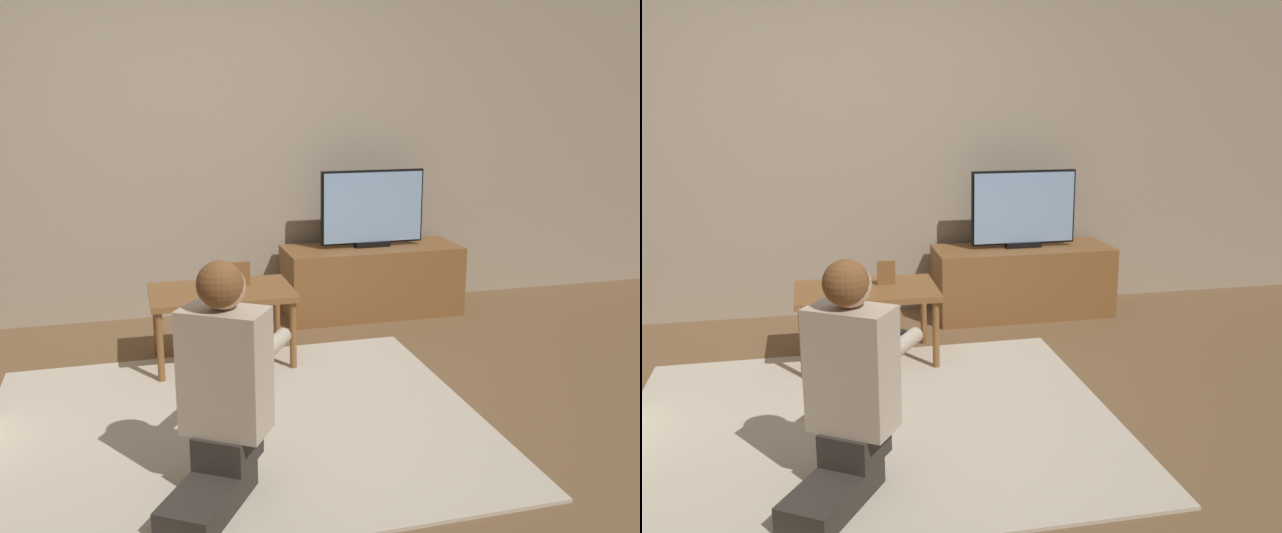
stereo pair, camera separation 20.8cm
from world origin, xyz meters
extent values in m
plane|color=brown|center=(0.00, 0.00, 0.00)|extent=(10.00, 10.00, 0.00)
cube|color=tan|center=(0.00, 1.93, 1.30)|extent=(10.00, 0.06, 2.60)
cube|color=beige|center=(0.00, 0.00, 0.01)|extent=(2.40, 2.01, 0.02)
cube|color=brown|center=(1.24, 1.59, 0.25)|extent=(1.28, 0.49, 0.50)
cube|color=black|center=(1.24, 1.59, 0.52)|extent=(0.26, 0.08, 0.04)
cube|color=black|center=(1.24, 1.60, 0.79)|extent=(0.76, 0.03, 0.53)
cube|color=#8CB2E0|center=(1.24, 1.59, 0.79)|extent=(0.73, 0.04, 0.50)
cube|color=brown|center=(0.05, 0.89, 0.44)|extent=(0.84, 0.54, 0.04)
cylinder|color=brown|center=(-0.33, 0.65, 0.21)|extent=(0.04, 0.04, 0.42)
cylinder|color=brown|center=(0.43, 0.65, 0.21)|extent=(0.04, 0.04, 0.42)
cylinder|color=brown|center=(-0.33, 1.12, 0.21)|extent=(0.04, 0.04, 0.42)
cylinder|color=brown|center=(0.43, 1.12, 0.21)|extent=(0.04, 0.04, 0.42)
cube|color=#332D28|center=(-0.22, -0.70, 0.07)|extent=(0.45, 0.52, 0.11)
cube|color=#332D28|center=(-0.12, -0.54, 0.20)|extent=(0.31, 0.32, 0.14)
cube|color=#C1B29E|center=(-0.12, -0.54, 0.52)|extent=(0.39, 0.35, 0.52)
sphere|color=#DBAD8E|center=(-0.12, -0.54, 0.87)|extent=(0.18, 0.18, 0.18)
sphere|color=brown|center=(-0.13, -0.55, 0.89)|extent=(0.19, 0.19, 0.19)
cube|color=black|center=(0.08, -0.23, 0.55)|extent=(0.13, 0.11, 0.04)
cylinder|color=#C1B29E|center=(0.10, -0.38, 0.55)|extent=(0.22, 0.29, 0.07)
cylinder|color=#C1B29E|center=(-0.07, -0.27, 0.55)|extent=(0.22, 0.29, 0.07)
cube|color=brown|center=(0.18, 0.94, 0.53)|extent=(0.11, 0.01, 0.15)
camera|label=1|loc=(-0.45, -3.20, 1.61)|focal=40.00mm
camera|label=2|loc=(-0.25, -3.25, 1.61)|focal=40.00mm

